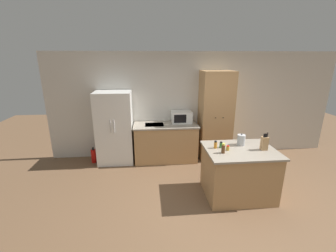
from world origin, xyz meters
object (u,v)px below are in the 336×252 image
spice_bottle_tall_dark (228,148)px  kettle (241,140)px  spice_bottle_short_red (221,145)px  refrigerator (115,128)px  spice_bottle_green_herb (215,145)px  knife_block (264,143)px  spice_bottle_amber_oil (223,149)px  pantry_cabinet (215,116)px  fire_extinguisher (94,156)px  microwave (181,117)px

spice_bottle_tall_dark → kettle: size_ratio=0.40×
spice_bottle_tall_dark → spice_bottle_short_red: (-0.08, 0.13, 0.01)m
refrigerator → kettle: (2.49, -1.44, 0.15)m
refrigerator → spice_bottle_green_herb: size_ratio=12.57×
knife_block → spice_bottle_tall_dark: knife_block is taller
spice_bottle_tall_dark → refrigerator: bearing=142.5°
spice_bottle_short_red → spice_bottle_tall_dark: bearing=-57.2°
spice_bottle_amber_oil → spice_bottle_green_herb: (-0.07, 0.22, -0.02)m
pantry_cabinet → fire_extinguisher: (-2.98, -0.04, -0.91)m
pantry_cabinet → spice_bottle_amber_oil: (-0.39, -1.78, -0.09)m
refrigerator → spice_bottle_green_herb: 2.51m
spice_bottle_amber_oil → kettle: bearing=36.4°
microwave → knife_block: 2.16m
pantry_cabinet → knife_block: pantry_cabinet is taller
knife_block → spice_bottle_green_herb: (-0.82, 0.15, -0.06)m
spice_bottle_short_red → fire_extinguisher: spice_bottle_short_red is taller
spice_bottle_green_herb → kettle: size_ratio=0.62×
kettle → pantry_cabinet: bearing=92.2°
spice_bottle_amber_oil → spice_bottle_green_herb: size_ratio=1.27×
knife_block → spice_bottle_amber_oil: 0.76m
spice_bottle_green_herb → pantry_cabinet: bearing=73.7°
spice_bottle_tall_dark → kettle: kettle is taller
spice_bottle_tall_dark → spice_bottle_short_red: bearing=122.8°
pantry_cabinet → spice_bottle_short_red: pantry_cabinet is taller
refrigerator → fire_extinguisher: 0.88m
pantry_cabinet → spice_bottle_tall_dark: 1.70m
microwave → spice_bottle_amber_oil: 1.93m
refrigerator → knife_block: (2.80, -1.70, 0.18)m
spice_bottle_green_herb → fire_extinguisher: size_ratio=0.35×
microwave → spice_bottle_short_red: microwave is taller
spice_bottle_short_red → kettle: bearing=12.8°
spice_bottle_amber_oil → kettle: size_ratio=0.79×
microwave → spice_bottle_green_herb: size_ratio=3.59×
microwave → spice_bottle_short_red: 1.71m
knife_block → spice_bottle_amber_oil: size_ratio=1.83×
refrigerator → spice_bottle_short_red: size_ratio=15.65×
refrigerator → fire_extinguisher: bearing=-177.3°
microwave → kettle: microwave is taller
knife_block → spice_bottle_short_red: 0.74m
pantry_cabinet → spice_bottle_tall_dark: size_ratio=24.93×
spice_bottle_tall_dark → kettle: bearing=33.8°
pantry_cabinet → spice_bottle_green_herb: pantry_cabinet is taller
spice_bottle_tall_dark → fire_extinguisher: (-2.71, 1.63, -0.78)m
spice_bottle_short_red → knife_block: bearing=-12.8°
pantry_cabinet → microwave: 0.83m
spice_bottle_green_herb → fire_extinguisher: (-2.52, 1.52, -0.80)m
microwave → kettle: (0.88, -1.55, -0.05)m
spice_bottle_green_herb → kettle: kettle is taller
refrigerator → knife_block: size_ratio=5.39×
spice_bottle_short_red → spice_bottle_amber_oil: bearing=-99.7°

